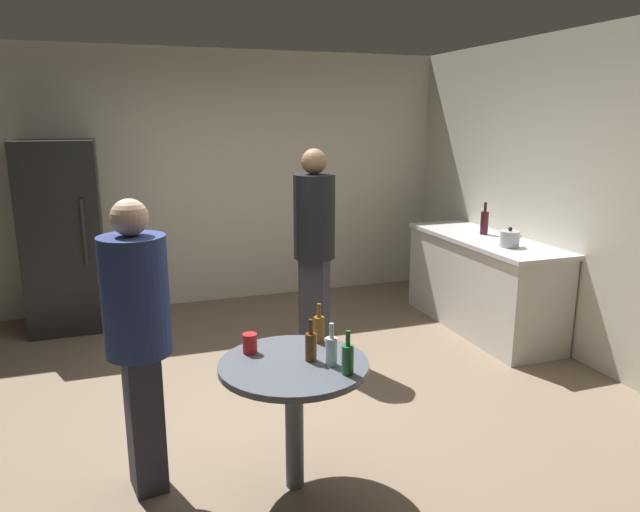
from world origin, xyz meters
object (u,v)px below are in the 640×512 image
object	(u,v)px
beer_bottle_green	(348,358)
person_in_navy_shirt	(138,327)
foreground_table	(294,381)
beer_bottle_amber	(319,328)
refrigerator	(63,236)
wine_bottle_on_counter	(484,222)
plastic_cup_red	(250,343)
beer_bottle_brown	(311,346)
person_in_black_shirt	(314,238)
kettle	(510,239)
beer_bottle_clear	(331,350)

from	to	relation	value
beer_bottle_green	person_in_navy_shirt	bearing A→B (deg)	154.08
foreground_table	beer_bottle_amber	world-z (taller)	beer_bottle_amber
refrigerator	wine_bottle_on_counter	xyz separation A→B (m)	(3.84, -1.22, 0.12)
plastic_cup_red	person_in_navy_shirt	xyz separation A→B (m)	(-0.58, 0.05, 0.15)
beer_bottle_brown	person_in_black_shirt	bearing A→B (deg)	70.78
beer_bottle_brown	beer_bottle_green	distance (m)	0.25
plastic_cup_red	kettle	bearing A→B (deg)	24.80
foreground_table	beer_bottle_clear	distance (m)	0.28
beer_bottle_brown	plastic_cup_red	distance (m)	0.35
beer_bottle_green	beer_bottle_clear	bearing A→B (deg)	107.45
beer_bottle_green	plastic_cup_red	bearing A→B (deg)	133.56
plastic_cup_red	person_in_navy_shirt	bearing A→B (deg)	174.98
beer_bottle_green	person_in_black_shirt	world-z (taller)	person_in_black_shirt
beer_bottle_clear	plastic_cup_red	distance (m)	0.47
wine_bottle_on_counter	beer_bottle_green	world-z (taller)	wine_bottle_on_counter
foreground_table	beer_bottle_amber	size ratio (longest dim) A/B	3.48
beer_bottle_amber	beer_bottle_brown	size ratio (longest dim) A/B	1.00
beer_bottle_brown	plastic_cup_red	bearing A→B (deg)	143.75
kettle	beer_bottle_green	world-z (taller)	kettle
beer_bottle_brown	beer_bottle_clear	distance (m)	0.12
refrigerator	person_in_black_shirt	xyz separation A→B (m)	(2.02, -1.47, 0.13)
beer_bottle_green	beer_bottle_clear	world-z (taller)	same
wine_bottle_on_counter	beer_bottle_brown	size ratio (longest dim) A/B	1.35
kettle	person_in_navy_shirt	bearing A→B (deg)	-160.13
beer_bottle_green	beer_bottle_amber	bearing A→B (deg)	89.39
beer_bottle_brown	refrigerator	bearing A→B (deg)	114.23
beer_bottle_amber	beer_bottle_clear	bearing A→B (deg)	-97.81
beer_bottle_green	plastic_cup_red	world-z (taller)	beer_bottle_green
wine_bottle_on_counter	person_in_navy_shirt	xyz separation A→B (m)	(-3.27, -1.70, -0.08)
person_in_black_shirt	beer_bottle_brown	bearing A→B (deg)	21.14
beer_bottle_brown	person_in_black_shirt	world-z (taller)	person_in_black_shirt
refrigerator	beer_bottle_brown	bearing A→B (deg)	-65.77
wine_bottle_on_counter	kettle	bearing A→B (deg)	-102.42
foreground_table	person_in_black_shirt	world-z (taller)	person_in_black_shirt
beer_bottle_clear	person_in_navy_shirt	size ratio (longest dim) A/B	0.14
beer_bottle_green	wine_bottle_on_counter	bearing A→B (deg)	43.55
kettle	wine_bottle_on_counter	xyz separation A→B (m)	(0.12, 0.56, 0.05)
wine_bottle_on_counter	plastic_cup_red	size ratio (longest dim) A/B	2.82
person_in_black_shirt	beer_bottle_clear	bearing A→B (deg)	24.45
beer_bottle_green	person_in_navy_shirt	xyz separation A→B (m)	(-0.98, 0.48, 0.12)
person_in_navy_shirt	refrigerator	bearing A→B (deg)	91.59
beer_bottle_amber	refrigerator	bearing A→B (deg)	117.91
plastic_cup_red	refrigerator	bearing A→B (deg)	111.10
wine_bottle_on_counter	beer_bottle_brown	world-z (taller)	wine_bottle_on_counter
person_in_black_shirt	person_in_navy_shirt	xyz separation A→B (m)	(-1.45, -1.44, -0.10)
kettle	person_in_navy_shirt	distance (m)	3.35
beer_bottle_amber	beer_bottle_brown	xyz separation A→B (m)	(-0.13, -0.24, 0.00)
foreground_table	beer_bottle_green	world-z (taller)	beer_bottle_green
wine_bottle_on_counter	beer_bottle_clear	bearing A→B (deg)	-138.67
beer_bottle_brown	beer_bottle_clear	size ratio (longest dim) A/B	1.00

